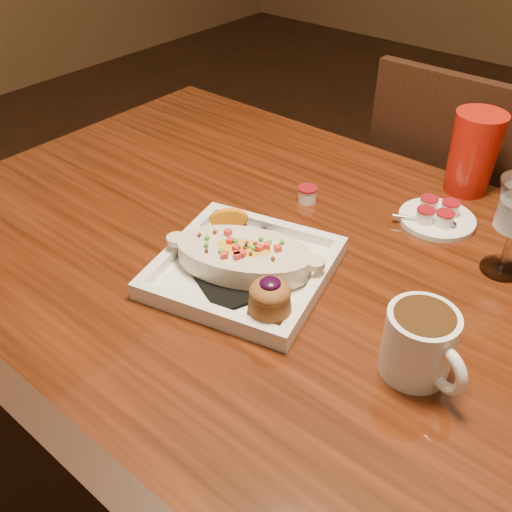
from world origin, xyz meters
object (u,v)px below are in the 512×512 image
Objects in this scene: chair_far at (453,227)px; coffee_mug at (421,342)px; saucer at (436,216)px; red_tumbler at (473,153)px; plate at (246,265)px; table at (315,314)px.

chair_far reaches higher than coffee_mug.
coffee_mug reaches higher than saucer.
chair_far is 7.30× the size of coffee_mug.
coffee_mug is 0.79× the size of red_tumbler.
saucer is (-0.14, 0.35, -0.04)m from coffee_mug.
saucer is (0.16, 0.35, -0.02)m from plate.
table is at bearing -107.63° from saucer.
coffee_mug is at bearing 106.90° from chair_far.
saucer is 0.16m from red_tumbler.
coffee_mug is at bearing -73.51° from red_tumbler.
plate is at bearing 83.80° from chair_far.
red_tumbler reaches higher than coffee_mug.
red_tumbler is (-0.15, 0.49, 0.03)m from coffee_mug.
table is at bearing 178.95° from coffee_mug.
plate reaches higher than table.
coffee_mug is at bearing -68.31° from saucer.
saucer is (0.08, -0.37, 0.25)m from chair_far.
plate is at bearing -114.71° from saucer.
coffee_mug is at bearing -14.79° from plate.
chair_far is 0.40m from red_tumbler.
red_tumbler reaches higher than plate.
saucer is (0.08, 0.25, 0.11)m from table.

